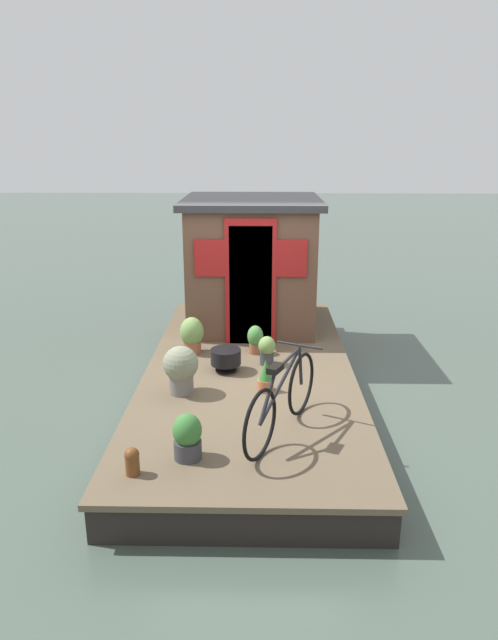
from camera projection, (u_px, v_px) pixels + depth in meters
ground_plane at (249, 397)px, 7.58m from camera, size 60.00×60.00×0.00m
houseboat_deck at (249, 382)px, 7.51m from camera, size 5.99×2.66×0.43m
houseboat_cabin at (252, 262)px, 8.94m from camera, size 2.14×2.07×1.98m
bicycle at (282, 399)px, 5.64m from camera, size 1.55×0.80×0.81m
potted_plant_fern at (267, 350)px, 7.47m from camera, size 0.22×0.22×0.38m
potted_plant_lavender at (181, 368)px, 6.59m from camera, size 0.41×0.41×0.57m
potted_plant_mint at (255, 339)px, 7.86m from camera, size 0.22×0.22×0.40m
potted_plant_ivy at (266, 376)px, 6.68m from camera, size 0.19×0.19×0.39m
potted_plant_thyme at (192, 334)px, 7.86m from camera, size 0.33×0.33×0.51m
potted_plant_succulent at (187, 437)px, 5.25m from camera, size 0.27×0.27×0.44m
charcoal_grill at (226, 357)px, 7.26m from camera, size 0.39×0.39×0.29m
mooring_bollard at (132, 460)px, 5.02m from camera, size 0.13×0.13×0.26m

